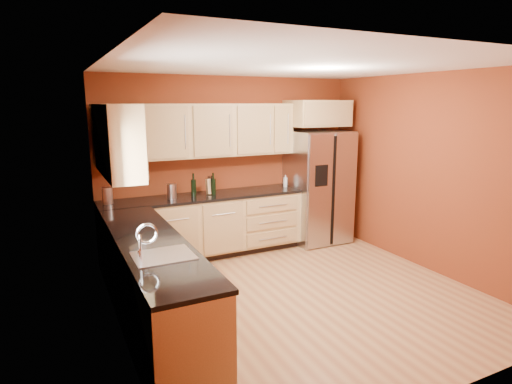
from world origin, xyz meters
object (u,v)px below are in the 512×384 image
(refrigerator, at_px, (318,187))
(knife_block, at_px, (210,186))
(soap_dispenser, at_px, (285,181))
(canister_left, at_px, (172,191))
(wine_bottle_a, at_px, (213,184))

(refrigerator, height_order, knife_block, refrigerator)
(refrigerator, relative_size, soap_dispenser, 9.50)
(canister_left, bearing_deg, refrigerator, -1.00)
(wine_bottle_a, height_order, knife_block, wine_bottle_a)
(refrigerator, xyz_separation_m, wine_bottle_a, (-1.76, 0.05, 0.19))
(refrigerator, bearing_deg, canister_left, 179.00)
(canister_left, height_order, soap_dispenser, canister_left)
(soap_dispenser, bearing_deg, refrigerator, -9.42)
(canister_left, bearing_deg, wine_bottle_a, 0.50)
(canister_left, distance_m, soap_dispenser, 1.82)
(canister_left, height_order, knife_block, knife_block)
(canister_left, relative_size, soap_dispenser, 1.11)
(refrigerator, bearing_deg, soap_dispenser, 170.58)
(canister_left, xyz_separation_m, soap_dispenser, (1.82, 0.05, -0.01))
(wine_bottle_a, bearing_deg, knife_block, 108.32)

